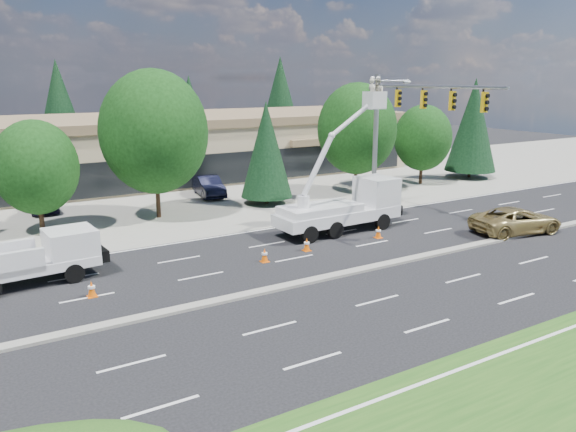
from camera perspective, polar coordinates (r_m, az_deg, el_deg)
ground at (r=25.61m, az=4.43°, el=-6.23°), size 140.00×140.00×0.00m
concrete_apron at (r=42.84m, az=-11.30°, el=1.76°), size 140.00×22.00×0.01m
road_median at (r=25.59m, az=4.44°, el=-6.11°), size 120.00×0.55×0.12m
strip_mall at (r=51.78m, az=-15.29°, el=6.77°), size 50.40×15.40×5.50m
tree_front_c at (r=35.09m, az=-24.23°, el=4.53°), size 4.72×4.72×6.55m
tree_front_d at (r=36.39m, az=-13.44°, el=8.29°), size 6.76×6.76×9.38m
tree_front_e at (r=39.73m, az=-2.21°, el=6.78°), size 3.68×3.68×7.26m
tree_front_f at (r=44.03m, az=7.02°, el=8.78°), size 6.12×6.12×8.49m
tree_front_g at (r=48.75m, az=13.54°, el=7.72°), size 4.80×4.80×6.66m
tree_front_h at (r=53.05m, az=18.27°, el=8.78°), size 4.47×4.47×8.81m
tree_back_b at (r=62.39m, az=-22.19°, el=10.03°), size 5.40×5.40×10.64m
tree_back_c at (r=66.16m, az=-9.93°, el=10.27°), size 4.61×4.61×9.09m
tree_back_d at (r=71.36m, az=-0.79°, el=11.71°), size 5.78×5.78×11.39m
signal_mast at (r=35.97m, az=11.21°, el=9.25°), size 2.76×10.16×9.00m
utility_pickup at (r=27.05m, az=-23.92°, el=-4.32°), size 5.82×2.56×2.18m
bucket_truck at (r=33.13m, az=6.19°, el=1.78°), size 7.89×2.64×8.87m
traffic_cone_a at (r=24.63m, az=-19.32°, el=-7.00°), size 0.40×0.40×0.70m
traffic_cone_b at (r=27.54m, az=-2.40°, el=-4.00°), size 0.40×0.40×0.70m
traffic_cone_c at (r=29.27m, az=1.91°, el=-2.91°), size 0.40×0.40×0.70m
traffic_cone_d at (r=32.00m, az=9.17°, el=-1.62°), size 0.40×0.40×0.70m
minivan at (r=35.12m, az=22.18°, el=-0.40°), size 5.77×3.41×1.50m
parked_car_west at (r=41.27m, az=-23.79°, el=1.41°), size 1.78×4.30×1.46m
parked_car_east at (r=43.16m, az=-8.05°, el=3.02°), size 2.32×4.85×1.54m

